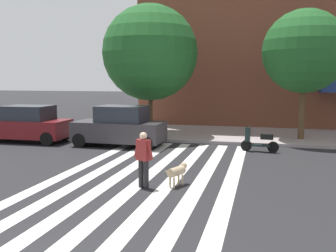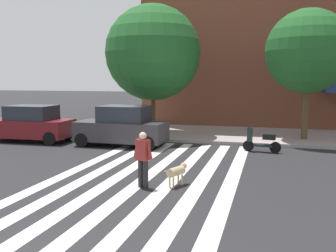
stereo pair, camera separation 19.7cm
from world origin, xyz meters
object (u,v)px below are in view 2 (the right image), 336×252
dog_on_leash (177,171)px  parked_scooter (262,141)px  parked_car_near_curb (30,124)px  pedestrian_dog_walker (143,156)px  street_tree_nearest (153,53)px  parked_car_behind_first (122,127)px  street_tree_middle (308,51)px

dog_on_leash → parked_scooter: bearing=69.1°
parked_car_near_curb → pedestrian_dog_walker: (8.22, -6.28, 0.05)m
parked_car_near_curb → street_tree_nearest: size_ratio=0.62×
parked_car_behind_first → parked_scooter: bearing=1.5°
parked_car_near_curb → street_tree_middle: street_tree_middle is taller
parked_car_behind_first → parked_car_near_curb: bearing=180.0°
street_tree_nearest → dog_on_leash: 10.58m
dog_on_leash → street_tree_nearest: bearing=111.6°
street_tree_nearest → street_tree_middle: 7.88m
parked_car_behind_first → parked_scooter: 6.43m
parked_scooter → parked_car_near_curb: bearing=-179.2°
parked_car_behind_first → street_tree_nearest: (0.53, 3.21, 3.64)m
parked_scooter → dog_on_leash: size_ratio=1.67×
dog_on_leash → parked_car_behind_first: bearing=125.1°
dog_on_leash → pedestrian_dog_walker: bearing=-155.0°
parked_car_behind_first → parked_scooter: parked_car_behind_first is taller
parked_scooter → street_tree_middle: bearing=58.5°
street_tree_nearest → street_tree_middle: bearing=1.5°
parked_car_behind_first → street_tree_middle: bearing=22.1°
parked_car_near_curb → parked_car_behind_first: bearing=-0.0°
parked_car_behind_first → pedestrian_dog_walker: 7.05m
parked_car_near_curb → street_tree_nearest: bearing=30.1°
parked_car_near_curb → parked_scooter: (11.43, 0.17, -0.40)m
street_tree_nearest → pedestrian_dog_walker: 10.51m
parked_car_near_curb → street_tree_nearest: 7.39m
parked_car_behind_first → street_tree_nearest: street_tree_nearest is taller
pedestrian_dog_walker → dog_on_leash: 1.12m
parked_scooter → dog_on_leash: 6.45m
parked_scooter → street_tree_nearest: size_ratio=0.23×
parked_car_near_curb → dog_on_leash: (9.13, -5.86, -0.44)m
parked_car_behind_first → street_tree_middle: 9.76m
pedestrian_dog_walker → parked_car_behind_first: bearing=117.0°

